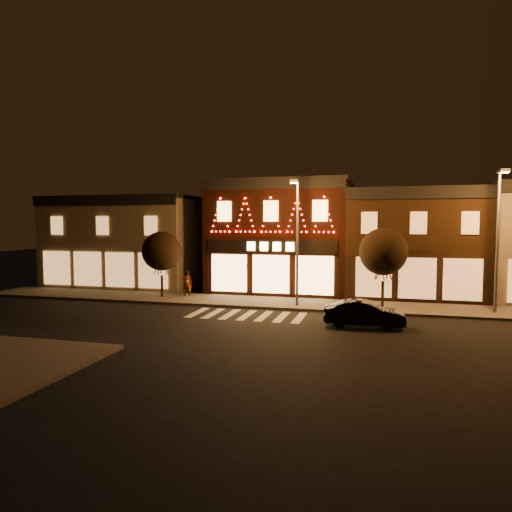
% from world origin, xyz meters
% --- Properties ---
extents(ground, '(120.00, 120.00, 0.00)m').
position_xyz_m(ground, '(0.00, 0.00, 0.00)').
color(ground, black).
rests_on(ground, ground).
extents(sidewalk_far, '(44.00, 4.00, 0.15)m').
position_xyz_m(sidewalk_far, '(2.00, 8.00, 0.07)').
color(sidewalk_far, '#47423D').
rests_on(sidewalk_far, ground).
extents(building_left, '(12.20, 8.28, 7.30)m').
position_xyz_m(building_left, '(-13.00, 13.99, 3.66)').
color(building_left, '#6E634E').
rests_on(building_left, ground).
extents(building_pulp, '(10.20, 8.34, 8.30)m').
position_xyz_m(building_pulp, '(0.00, 13.98, 4.16)').
color(building_pulp, black).
rests_on(building_pulp, ground).
extents(building_right_a, '(9.20, 8.28, 7.50)m').
position_xyz_m(building_right_a, '(9.50, 13.99, 3.76)').
color(building_right_a, '#362213').
rests_on(building_right_a, ground).
extents(streetlamp_mid, '(0.48, 1.73, 7.58)m').
position_xyz_m(streetlamp_mid, '(2.33, 6.84, 4.60)').
color(streetlamp_mid, '#59595E').
rests_on(streetlamp_mid, sidewalk_far).
extents(streetlamp_right, '(0.52, 1.82, 7.93)m').
position_xyz_m(streetlamp_right, '(13.51, 7.39, 4.81)').
color(streetlamp_right, '#59595E').
rests_on(streetlamp_right, sidewalk_far).
extents(tree_left, '(2.67, 2.67, 4.47)m').
position_xyz_m(tree_left, '(-7.21, 8.03, 3.28)').
color(tree_left, black).
rests_on(tree_left, sidewalk_far).
extents(tree_right, '(2.85, 2.85, 4.76)m').
position_xyz_m(tree_right, '(7.40, 7.84, 3.48)').
color(tree_right, black).
rests_on(tree_right, sidewalk_far).
extents(dark_sedan, '(4.03, 1.52, 1.31)m').
position_xyz_m(dark_sedan, '(6.50, 2.79, 0.66)').
color(dark_sedan, black).
rests_on(dark_sedan, ground).
extents(pedestrian, '(0.74, 0.60, 1.77)m').
position_xyz_m(pedestrian, '(-5.68, 8.77, 1.03)').
color(pedestrian, gray).
rests_on(pedestrian, sidewalk_far).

